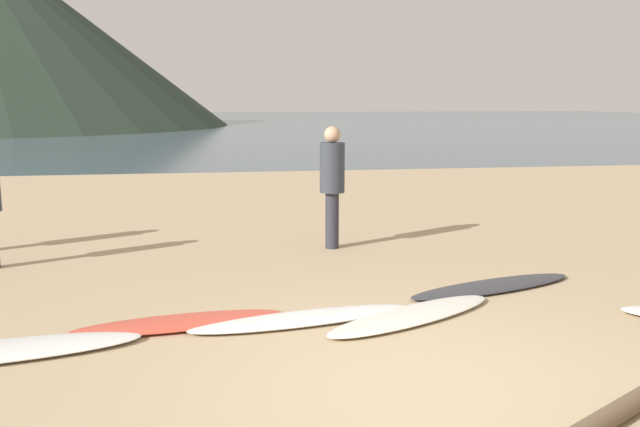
{
  "coord_description": "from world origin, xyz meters",
  "views": [
    {
      "loc": [
        -1.57,
        -4.59,
        2.18
      ],
      "look_at": [
        -0.02,
        4.56,
        0.6
      ],
      "focal_mm": 37.52,
      "sensor_mm": 36.0,
      "label": 1
    }
  ],
  "objects_px": {
    "surfboard_2": "(180,323)",
    "surfboard_3": "(303,319)",
    "surfboard_4": "(412,315)",
    "surfboard_5": "(493,286)",
    "person_0": "(332,177)"
  },
  "relations": [
    {
      "from": "surfboard_2",
      "to": "surfboard_4",
      "type": "bearing_deg",
      "value": -12.18
    },
    {
      "from": "surfboard_2",
      "to": "surfboard_3",
      "type": "distance_m",
      "value": 1.2
    },
    {
      "from": "surfboard_2",
      "to": "person_0",
      "type": "xyz_separation_m",
      "value": [
        2.11,
        3.18,
        1.03
      ]
    },
    {
      "from": "surfboard_4",
      "to": "person_0",
      "type": "relative_size",
      "value": 1.2
    },
    {
      "from": "surfboard_2",
      "to": "person_0",
      "type": "height_order",
      "value": "person_0"
    },
    {
      "from": "surfboard_2",
      "to": "surfboard_5",
      "type": "bearing_deg",
      "value": 3.21
    },
    {
      "from": "surfboard_3",
      "to": "surfboard_4",
      "type": "distance_m",
      "value": 1.11
    },
    {
      "from": "surfboard_4",
      "to": "surfboard_3",
      "type": "bearing_deg",
      "value": 148.96
    },
    {
      "from": "surfboard_2",
      "to": "surfboard_4",
      "type": "xyz_separation_m",
      "value": [
        2.31,
        -0.16,
        0.0
      ]
    },
    {
      "from": "surfboard_2",
      "to": "surfboard_3",
      "type": "relative_size",
      "value": 0.9
    },
    {
      "from": "surfboard_2",
      "to": "surfboard_3",
      "type": "xyz_separation_m",
      "value": [
        1.2,
        -0.08,
        0.0
      ]
    },
    {
      "from": "surfboard_2",
      "to": "surfboard_5",
      "type": "height_order",
      "value": "surfboard_2"
    },
    {
      "from": "surfboard_4",
      "to": "surfboard_5",
      "type": "distance_m",
      "value": 1.53
    },
    {
      "from": "surfboard_3",
      "to": "surfboard_5",
      "type": "height_order",
      "value": "surfboard_3"
    },
    {
      "from": "surfboard_3",
      "to": "person_0",
      "type": "height_order",
      "value": "person_0"
    }
  ]
}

